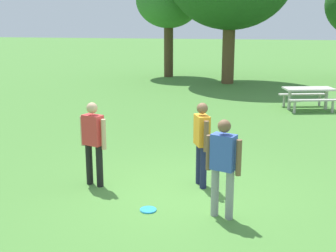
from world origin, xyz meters
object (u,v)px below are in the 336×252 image
person_catcher (93,139)px  frisbee (148,210)px  tree_tall_left (169,1)px  picnic_table_near (308,94)px  person_thrower (223,162)px  person_bystander (202,139)px

person_catcher → frisbee: 1.86m
tree_tall_left → picnic_table_near: bearing=-50.8°
person_catcher → tree_tall_left: tree_tall_left is taller
tree_tall_left → person_thrower: bearing=-76.8°
frisbee → picnic_table_near: bearing=68.6°
frisbee → picnic_table_near: picnic_table_near is taller
tree_tall_left → person_bystander: bearing=-77.4°
person_thrower → person_catcher: (-2.52, 0.98, 0.00)m
frisbee → picnic_table_near: (3.66, 9.33, 0.55)m
person_thrower → tree_tall_left: tree_tall_left is taller
picnic_table_near → tree_tall_left: 10.79m
person_bystander → picnic_table_near: size_ratio=0.82×
person_thrower → picnic_table_near: 9.66m
person_catcher → person_bystander: same height
person_catcher → person_thrower: bearing=-21.3°
frisbee → person_thrower: bearing=-0.8°
person_thrower → person_catcher: 2.71m
person_catcher → person_bystander: 2.06m
picnic_table_near → tree_tall_left: bearing=129.2°
tree_tall_left → frisbee: bearing=-80.8°
picnic_table_near → person_thrower: bearing=-104.5°
person_thrower → tree_tall_left: bearing=103.2°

